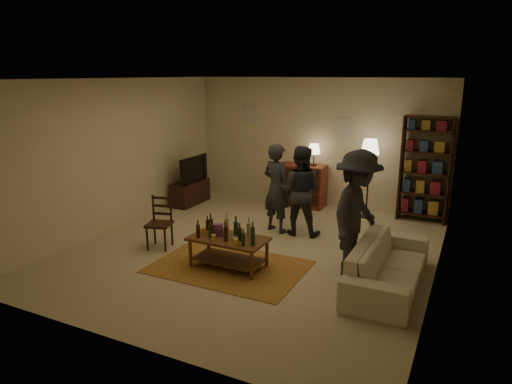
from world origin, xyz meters
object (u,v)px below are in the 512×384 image
Objects in this scene: bookshelf at (425,168)px; person_left at (277,188)px; tv_stand at (190,187)px; dresser at (302,184)px; person_right at (300,191)px; coffee_table at (228,241)px; floor_lamp at (370,152)px; sofa at (388,265)px; dining_chair at (160,220)px; person_by_sofa at (357,214)px.

bookshelf is 1.26× the size of person_left.
tv_stand is 0.66× the size of person_left.
dresser is 1.83m from person_right.
person_left is at bearing -141.68° from bookshelf.
coffee_table is 3.52m from dresser.
floor_lamp is at bearing -128.12° from person_right.
floor_lamp is at bearing 69.21° from coffee_table.
floor_lamp is 2.07m from person_left.
sofa is (2.22, 0.40, -0.11)m from coffee_table.
person_left is 1.01× the size of person_right.
dining_chair is (-1.41, 0.24, 0.04)m from coffee_table.
person_by_sofa reaches higher than person_left.
person_by_sofa reaches higher than tv_stand.
coffee_table is at bearing 68.19° from person_right.
dining_chair is at bearing 32.01° from person_right.
tv_stand is at bearing 97.97° from dining_chair.
tv_stand is 0.52× the size of bookshelf.
dining_chair is 2.11m from person_left.
sofa is 2.67m from person_left.
dresser is 1.77m from person_left.
floor_lamp is 0.97× the size of person_left.
dining_chair is 4.18m from floor_lamp.
bookshelf is 1.07m from floor_lamp.
person_by_sofa reaches higher than sofa.
coffee_table is 1.82m from person_left.
person_right is (2.84, -0.79, 0.41)m from tv_stand.
person_right reaches higher than dresser.
tv_stand is at bearing -0.40° from person_left.
person_left is 0.89× the size of person_by_sofa.
dining_chair is 0.48× the size of person_by_sofa.
dresser is 0.86× the size of person_right.
bookshelf is at bearing 27.07° from dining_chair.
bookshelf is 1.12× the size of person_by_sofa.
tv_stand reaches higher than coffee_table.
person_right reaches higher than tv_stand.
dining_chair is 3.64m from sofa.
floor_lamp reaches higher than dresser.
person_left reaches higher than floor_lamp.
sofa is at bearing 133.08° from person_right.
bookshelf is 2.57m from person_right.
floor_lamp is 0.98× the size of person_right.
coffee_table is 1.43m from dining_chair.
person_left is at bearing 58.29° from sofa.
person_right is (-1.81, 1.41, 0.49)m from sofa.
floor_lamp is 1.82m from person_right.
dresser reaches higher than dining_chair.
sofa is at bearing 166.68° from person_left.
person_right is at bearing 51.99° from sofa.
person_by_sofa is (1.72, 0.57, 0.49)m from coffee_table.
person_right is at bearing 25.67° from dining_chair.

